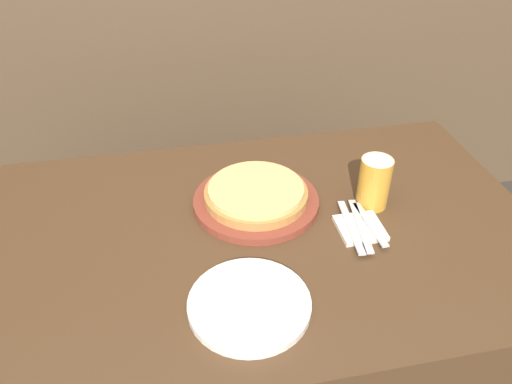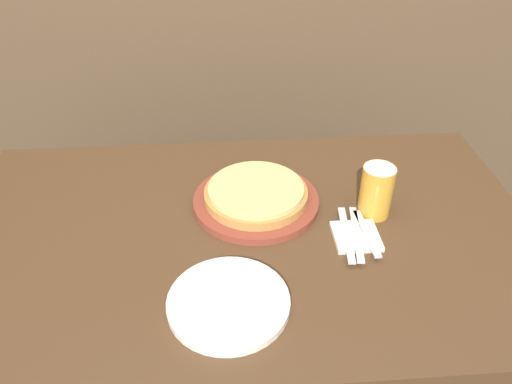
{
  "view_description": "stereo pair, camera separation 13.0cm",
  "coord_description": "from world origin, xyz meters",
  "px_view_note": "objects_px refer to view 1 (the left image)",
  "views": [
    {
      "loc": [
        -0.17,
        -0.92,
        1.56
      ],
      "look_at": [
        0.03,
        0.1,
        0.79
      ],
      "focal_mm": 35.0,
      "sensor_mm": 36.0,
      "label": 1
    },
    {
      "loc": [
        -0.05,
        -0.94,
        1.56
      ],
      "look_at": [
        0.03,
        0.1,
        0.79
      ],
      "focal_mm": 35.0,
      "sensor_mm": 36.0,
      "label": 2
    }
  ],
  "objects_px": {
    "beer_glass": "(374,181)",
    "spoon": "(370,224)",
    "pizza_on_board": "(256,197)",
    "dinner_plate": "(249,304)",
    "dinner_knife": "(360,225)",
    "fork": "(351,227)"
  },
  "relations": [
    {
      "from": "pizza_on_board",
      "to": "dinner_plate",
      "type": "distance_m",
      "value": 0.35
    },
    {
      "from": "beer_glass",
      "to": "fork",
      "type": "xyz_separation_m",
      "value": [
        -0.09,
        -0.09,
        -0.06
      ]
    },
    {
      "from": "fork",
      "to": "dinner_knife",
      "type": "bearing_deg",
      "value": 0.0
    },
    {
      "from": "beer_glass",
      "to": "spoon",
      "type": "relative_size",
      "value": 0.8
    },
    {
      "from": "beer_glass",
      "to": "dinner_plate",
      "type": "height_order",
      "value": "beer_glass"
    },
    {
      "from": "dinner_plate",
      "to": "spoon",
      "type": "relative_size",
      "value": 1.49
    },
    {
      "from": "dinner_plate",
      "to": "dinner_knife",
      "type": "height_order",
      "value": "dinner_plate"
    },
    {
      "from": "dinner_plate",
      "to": "fork",
      "type": "distance_m",
      "value": 0.35
    },
    {
      "from": "pizza_on_board",
      "to": "dinner_knife",
      "type": "relative_size",
      "value": 1.63
    },
    {
      "from": "beer_glass",
      "to": "pizza_on_board",
      "type": "bearing_deg",
      "value": 168.76
    },
    {
      "from": "dinner_plate",
      "to": "dinner_knife",
      "type": "bearing_deg",
      "value": 30.87
    },
    {
      "from": "pizza_on_board",
      "to": "beer_glass",
      "type": "height_order",
      "value": "beer_glass"
    },
    {
      "from": "pizza_on_board",
      "to": "spoon",
      "type": "relative_size",
      "value": 1.91
    },
    {
      "from": "pizza_on_board",
      "to": "spoon",
      "type": "distance_m",
      "value": 0.3
    },
    {
      "from": "dinner_plate",
      "to": "pizza_on_board",
      "type": "bearing_deg",
      "value": 76.29
    },
    {
      "from": "pizza_on_board",
      "to": "fork",
      "type": "distance_m",
      "value": 0.26
    },
    {
      "from": "dinner_plate",
      "to": "spoon",
      "type": "distance_m",
      "value": 0.39
    },
    {
      "from": "dinner_plate",
      "to": "dinner_knife",
      "type": "relative_size",
      "value": 1.26
    },
    {
      "from": "fork",
      "to": "spoon",
      "type": "height_order",
      "value": "same"
    },
    {
      "from": "beer_glass",
      "to": "spoon",
      "type": "xyz_separation_m",
      "value": [
        -0.04,
        -0.09,
        -0.06
      ]
    },
    {
      "from": "pizza_on_board",
      "to": "dinner_plate",
      "type": "height_order",
      "value": "pizza_on_board"
    },
    {
      "from": "pizza_on_board",
      "to": "beer_glass",
      "type": "relative_size",
      "value": 2.4
    }
  ]
}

